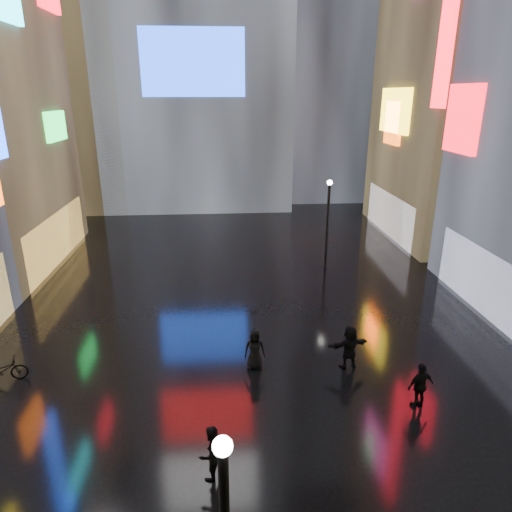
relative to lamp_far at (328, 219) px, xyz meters
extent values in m
plane|color=black|center=(-5.03, -3.76, -2.94)|extent=(140.00, 140.00, 0.00)
cube|color=#FFC659|center=(-16.13, 2.24, -1.44)|extent=(0.20, 10.00, 3.00)
cube|color=#1AEA49|center=(-15.88, 4.06, 4.97)|extent=(0.25, 3.00, 1.71)
cube|color=white|center=(6.07, -6.76, -1.44)|extent=(0.20, 9.00, 3.00)
cube|color=#FF0C1A|center=(5.82, -2.63, 5.64)|extent=(0.25, 2.99, 3.26)
cube|color=#FF0C1A|center=(5.82, 0.24, 11.06)|extent=(0.25, 1.40, 10.00)
cube|color=black|center=(10.97, 6.24, 11.06)|extent=(10.00, 12.00, 28.00)
cube|color=white|center=(6.07, 6.24, -1.44)|extent=(0.20, 9.00, 3.00)
cube|color=yellow|center=(5.82, 6.56, 5.71)|extent=(0.25, 4.92, 2.91)
cube|color=#FF530C|center=(5.82, 6.68, 4.90)|extent=(0.25, 2.63, 2.87)
cube|color=#194CFF|center=(-8.03, 13.14, 9.06)|extent=(8.00, 0.20, 5.00)
cube|color=black|center=(3.97, 22.24, 14.06)|extent=(12.00, 12.00, 34.00)
cube|color=black|center=(-19.03, 18.24, 10.06)|extent=(10.00, 10.00, 26.00)
sphere|color=white|center=(-6.12, -19.86, 2.11)|extent=(0.30, 0.30, 0.30)
cylinder|color=black|center=(0.00, 0.00, -0.44)|extent=(0.16, 0.16, 5.00)
sphere|color=white|center=(0.00, 0.00, 2.11)|extent=(0.30, 0.30, 0.30)
imported|color=black|center=(-6.50, -15.41, -2.15)|extent=(0.98, 0.95, 1.60)
imported|color=black|center=(0.24, -12.97, -2.13)|extent=(1.03, 0.64, 1.63)
imported|color=black|center=(-4.97, -10.30, -2.15)|extent=(0.77, 0.50, 1.58)
imported|color=black|center=(-1.45, -10.54, -2.08)|extent=(1.66, 0.81, 1.72)
imported|color=black|center=(-4.97, -10.30, -0.93)|extent=(1.05, 1.07, 0.87)
imported|color=black|center=(-14.05, -10.53, -2.49)|extent=(1.85, 1.09, 0.92)
camera|label=1|loc=(-6.04, -25.06, 6.83)|focal=32.00mm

